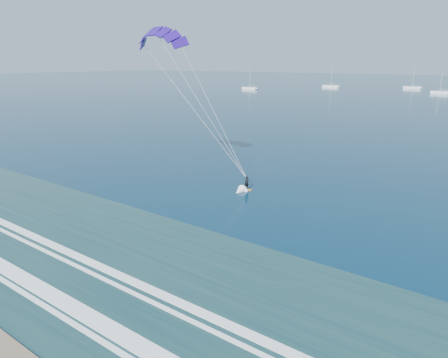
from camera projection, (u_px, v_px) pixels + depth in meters
kitesurfer_rig at (198, 100)px, 44.66m from camera, size 16.74×4.12×18.69m
sailboat_0 at (250, 88)px, 199.59m from camera, size 7.79×2.40×10.72m
sailboat_1 at (331, 86)px, 214.75m from camera, size 8.69×2.40×11.93m
sailboat_2 at (412, 87)px, 204.95m from camera, size 8.24×2.40×11.17m
sailboat_3 at (440, 92)px, 174.03m from camera, size 6.91×2.40×9.84m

